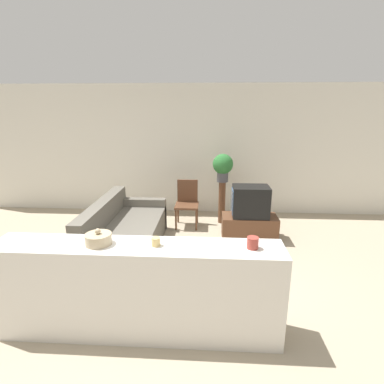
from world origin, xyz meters
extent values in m
plane|color=tan|center=(0.00, 0.00, 0.00)|extent=(14.00, 14.00, 0.00)
cube|color=silver|center=(0.00, 3.43, 1.35)|extent=(9.00, 0.06, 2.70)
cube|color=#605B51|center=(-0.61, 1.42, 0.23)|extent=(0.96, 1.98, 0.45)
cube|color=#605B51|center=(-0.99, 1.42, 0.63)|extent=(0.20, 1.98, 0.35)
cube|color=#605B51|center=(-0.61, 0.52, 0.30)|extent=(0.96, 0.16, 0.59)
cube|color=#605B51|center=(-0.61, 2.33, 0.30)|extent=(0.96, 0.16, 0.59)
cube|color=brown|center=(1.39, 2.03, 0.20)|extent=(0.95, 0.47, 0.41)
cube|color=black|center=(1.39, 2.03, 0.67)|extent=(0.61, 0.43, 0.53)
cube|color=#4C6B93|center=(1.08, 2.03, 0.67)|extent=(0.02, 0.35, 0.41)
cube|color=brown|center=(0.26, 2.50, 0.42)|extent=(0.44, 0.44, 0.04)
cube|color=brown|center=(0.26, 2.70, 0.66)|extent=(0.40, 0.04, 0.44)
cylinder|color=brown|center=(0.07, 2.31, 0.20)|extent=(0.04, 0.04, 0.40)
cylinder|color=brown|center=(0.45, 2.31, 0.20)|extent=(0.04, 0.04, 0.40)
cylinder|color=brown|center=(0.07, 2.69, 0.20)|extent=(0.04, 0.04, 0.40)
cylinder|color=brown|center=(0.45, 2.69, 0.20)|extent=(0.04, 0.04, 0.40)
cylinder|color=brown|center=(0.93, 2.74, 0.42)|extent=(0.13, 0.13, 0.84)
cylinder|color=#4C4C51|center=(0.93, 2.74, 0.93)|extent=(0.22, 0.22, 0.18)
sphere|color=#2D7033|center=(0.93, 2.74, 1.18)|extent=(0.39, 0.39, 0.39)
cube|color=silver|center=(0.00, -0.37, 0.48)|extent=(2.79, 0.44, 0.96)
cylinder|color=tan|center=(-0.36, -0.37, 1.01)|extent=(0.25, 0.25, 0.10)
sphere|color=tan|center=(-0.36, -0.37, 1.09)|extent=(0.05, 0.05, 0.05)
cylinder|color=tan|center=(0.19, -0.37, 1.00)|extent=(0.09, 0.09, 0.08)
cylinder|color=#99382D|center=(1.09, -0.37, 1.02)|extent=(0.11, 0.11, 0.11)
camera|label=1|loc=(0.68, -2.91, 2.20)|focal=28.00mm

